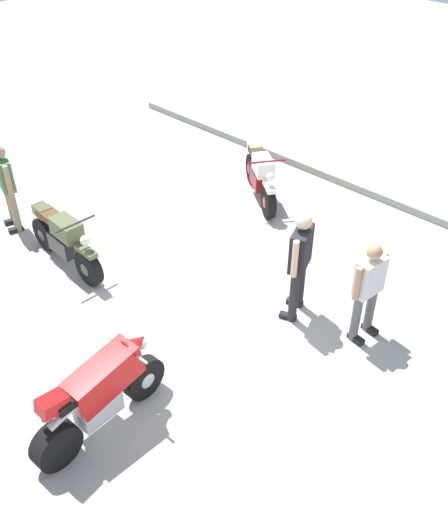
{
  "coord_description": "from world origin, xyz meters",
  "views": [
    {
      "loc": [
        4.5,
        -4.96,
        6.07
      ],
      "look_at": [
        -0.41,
        0.29,
        0.75
      ],
      "focal_mm": 41.4,
      "sensor_mm": 36.0,
      "label": 1
    }
  ],
  "objects": [
    {
      "name": "ground_plane",
      "position": [
        0.0,
        0.0,
        0.0
      ],
      "size": [
        40.0,
        40.0,
        0.0
      ],
      "primitive_type": "plane",
      "color": "#ADAAA3"
    },
    {
      "name": "curb_edge",
      "position": [
        0.0,
        4.6,
        0.07
      ],
      "size": [
        14.0,
        0.3,
        0.15
      ],
      "primitive_type": "cube",
      "color": "gray",
      "rests_on": "ground"
    },
    {
      "name": "person_in_green_shirt",
      "position": [
        -4.54,
        -0.92,
        0.92
      ],
      "size": [
        0.63,
        0.41,
        1.62
      ],
      "rotation": [
        0.0,
        0.0,
        4.42
      ],
      "color": "gray",
      "rests_on": "ground"
    },
    {
      "name": "motorcycle_olive_vintage",
      "position": [
        -2.87,
        -0.94,
        0.49
      ],
      "size": [
        1.96,
        0.7,
        1.07
      ],
      "rotation": [
        0.0,
        0.0,
        6.23
      ],
      "color": "black",
      "rests_on": "ground"
    },
    {
      "name": "person_in_black_shirt",
      "position": [
        0.68,
        0.71,
        1.03
      ],
      "size": [
        0.45,
        0.67,
        1.78
      ],
      "rotation": [
        0.0,
        0.0,
        3.5
      ],
      "color": "#262628",
      "rests_on": "ground"
    },
    {
      "name": "person_in_white_shirt",
      "position": [
        1.66,
        0.99,
        0.89
      ],
      "size": [
        0.35,
        0.63,
        1.59
      ],
      "rotation": [
        0.0,
        0.0,
        6.15
      ],
      "color": "#59595B",
      "rests_on": "ground"
    },
    {
      "name": "motorcycle_cream_vintage",
      "position": [
        -1.93,
        2.95,
        0.49
      ],
      "size": [
        1.67,
        1.28,
        1.07
      ],
      "rotation": [
        0.0,
        0.0,
        5.65
      ],
      "color": "black",
      "rests_on": "ground"
    },
    {
      "name": "motorcycle_red_sportbike",
      "position": [
        0.24,
        -2.57,
        0.59
      ],
      "size": [
        0.7,
        1.96,
        1.14
      ],
      "rotation": [
        0.0,
        0.0,
        1.6
      ],
      "color": "black",
      "rests_on": "ground"
    }
  ]
}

